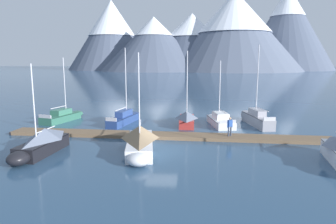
# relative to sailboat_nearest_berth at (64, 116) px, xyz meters

# --- Properties ---
(ground_plane) EXTENTS (700.00, 700.00, 0.00)m
(ground_plane) POSITION_rel_sailboat_nearest_berth_xyz_m (12.62, -10.69, -0.55)
(ground_plane) COLOR #2D4C6B
(mountain_west_summit) EXTENTS (66.64, 66.64, 52.29)m
(mountain_west_summit) POSITION_rel_sailboat_nearest_berth_xyz_m (-48.43, 200.32, 27.23)
(mountain_west_summit) COLOR #4C566B
(mountain_west_summit) RESTS_ON ground
(mountain_central_massif) EXTENTS (73.56, 73.56, 36.37)m
(mountain_central_massif) POSITION_rel_sailboat_nearest_berth_xyz_m (-12.92, 177.24, 18.15)
(mountain_central_massif) COLOR #4C566B
(mountain_central_massif) RESTS_ON ground
(mountain_shoulder_ridge) EXTENTS (81.32, 81.32, 40.33)m
(mountain_shoulder_ridge) POSITION_rel_sailboat_nearest_berth_xyz_m (12.94, 191.42, 20.45)
(mountain_shoulder_ridge) COLOR #424C60
(mountain_shoulder_ridge) RESTS_ON ground
(mountain_east_summit) EXTENTS (92.05, 92.05, 52.73)m
(mountain_east_summit) POSITION_rel_sailboat_nearest_berth_xyz_m (41.80, 181.21, 27.50)
(mountain_east_summit) COLOR slate
(mountain_east_summit) RESTS_ON ground
(mountain_rear_spur) EXTENTS (69.22, 69.22, 59.39)m
(mountain_rear_spur) POSITION_rel_sailboat_nearest_berth_xyz_m (82.90, 203.42, 29.96)
(mountain_rear_spur) COLOR #4C566B
(mountain_rear_spur) RESTS_ON ground
(dock) EXTENTS (29.46, 3.21, 0.30)m
(dock) POSITION_rel_sailboat_nearest_berth_xyz_m (12.62, -6.69, -0.41)
(dock) COLOR brown
(dock) RESTS_ON ground
(sailboat_nearest_berth) EXTENTS (3.26, 6.47, 7.27)m
(sailboat_nearest_berth) POSITION_rel_sailboat_nearest_berth_xyz_m (0.00, 0.00, 0.00)
(sailboat_nearest_berth) COLOR #336B56
(sailboat_nearest_berth) RESTS_ON ground
(sailboat_second_berth) EXTENTS (2.28, 6.20, 6.71)m
(sailboat_second_berth) POSITION_rel_sailboat_nearest_berth_xyz_m (3.76, -12.51, 0.31)
(sailboat_second_berth) COLOR black
(sailboat_second_berth) RESTS_ON ground
(sailboat_mid_dock_port) EXTENTS (2.62, 7.05, 8.28)m
(sailboat_mid_dock_port) POSITION_rel_sailboat_nearest_berth_xyz_m (7.45, -0.71, 0.04)
(sailboat_mid_dock_port) COLOR navy
(sailboat_mid_dock_port) RESTS_ON ground
(sailboat_mid_dock_starboard) EXTENTS (2.92, 7.46, 7.48)m
(sailboat_mid_dock_starboard) POSITION_rel_sailboat_nearest_berth_xyz_m (11.03, -11.24, 0.36)
(sailboat_mid_dock_starboard) COLOR silver
(sailboat_mid_dock_starboard) RESTS_ON ground
(sailboat_far_berth) EXTENTS (1.82, 5.86, 7.93)m
(sailboat_far_berth) POSITION_rel_sailboat_nearest_berth_xyz_m (14.36, -1.20, 0.21)
(sailboat_far_berth) COLOR #B2332D
(sailboat_far_berth) RESTS_ON ground
(sailboat_outer_slip) EXTENTS (2.92, 6.76, 6.92)m
(sailboat_outer_slip) POSITION_rel_sailboat_nearest_berth_xyz_m (17.91, -0.56, -0.03)
(sailboat_outer_slip) COLOR white
(sailboat_outer_slip) RESTS_ON ground
(sailboat_end_of_dock) EXTENTS (2.62, 7.45, 8.57)m
(sailboat_end_of_dock) POSITION_rel_sailboat_nearest_berth_xyz_m (21.85, -0.19, 0.15)
(sailboat_end_of_dock) COLOR #93939E
(sailboat_end_of_dock) RESTS_ON ground
(person_on_dock) EXTENTS (0.51, 0.39, 1.69)m
(person_on_dock) POSITION_rel_sailboat_nearest_berth_xyz_m (18.30, -6.94, 0.71)
(person_on_dock) COLOR #384256
(person_on_dock) RESTS_ON dock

